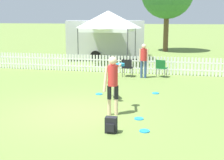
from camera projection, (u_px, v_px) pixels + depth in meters
ground_plane at (75, 112)px, 9.18m from camera, size 240.00×240.00×0.00m
handler_person at (113, 78)px, 8.80m from camera, size 0.46×1.08×1.68m
leaping_dog at (112, 83)px, 10.61m from camera, size 0.48×1.20×0.89m
frisbee_near_handler at (99, 94)px, 11.34m from camera, size 0.25×0.25×0.02m
frisbee_near_dog at (144, 131)px, 7.66m from camera, size 0.25×0.25×0.02m
frisbee_midfield at (139, 119)px, 8.59m from camera, size 0.25×0.25×0.02m
frisbee_far_scatter at (156, 93)px, 11.46m from camera, size 0.25×0.25×0.02m
backpack_on_grass at (111, 125)px, 7.54m from camera, size 0.28×0.23×0.40m
picket_fence at (120, 64)px, 15.63m from camera, size 24.01×0.04×0.87m
folding_chair_blue_left at (161, 67)px, 14.44m from camera, size 0.56×0.57×0.83m
folding_chair_center at (127, 66)px, 14.57m from camera, size 0.50×0.52×0.83m
canopy_tent_main at (108, 21)px, 17.75m from camera, size 2.79×2.79×3.12m
spectator_standing at (144, 58)px, 14.23m from camera, size 0.42×0.27×1.56m
equipment_trailer at (105, 39)px, 20.53m from camera, size 5.82×3.35×2.54m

